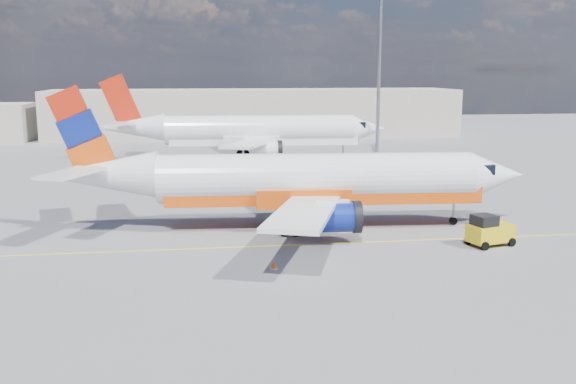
{
  "coord_description": "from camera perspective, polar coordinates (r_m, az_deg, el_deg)",
  "views": [
    {
      "loc": [
        -5.11,
        -37.38,
        11.36
      ],
      "look_at": [
        0.66,
        3.38,
        3.5
      ],
      "focal_mm": 40.0,
      "sensor_mm": 36.0,
      "label": 1
    }
  ],
  "objects": [
    {
      "name": "ground",
      "position": [
        39.4,
        -0.26,
        -5.95
      ],
      "size": [
        240.0,
        240.0,
        0.0
      ],
      "primitive_type": "plane",
      "color": "slate",
      "rests_on": "ground"
    },
    {
      "name": "taxi_line",
      "position": [
        42.25,
        -0.81,
        -4.78
      ],
      "size": [
        70.0,
        0.15,
        0.01
      ],
      "primitive_type": "cube",
      "color": "yellow",
      "rests_on": "ground"
    },
    {
      "name": "terminal_main",
      "position": [
        113.07,
        -2.93,
        7.06
      ],
      "size": [
        70.0,
        14.0,
        8.0
      ],
      "primitive_type": "cube",
      "color": "beige",
      "rests_on": "ground"
    },
    {
      "name": "main_jet",
      "position": [
        46.33,
        1.19,
        1.01
      ],
      "size": [
        34.42,
        27.17,
        10.43
      ],
      "rotation": [
        0.0,
        0.0,
        -0.07
      ],
      "color": "white",
      "rests_on": "ground"
    },
    {
      "name": "second_jet",
      "position": [
        82.0,
        -3.33,
        5.39
      ],
      "size": [
        36.02,
        28.44,
        10.92
      ],
      "rotation": [
        0.0,
        0.0,
        -0.06
      ],
      "color": "white",
      "rests_on": "ground"
    },
    {
      "name": "gse_tug",
      "position": [
        44.05,
        17.46,
        -3.32
      ],
      "size": [
        3.27,
        2.54,
        2.09
      ],
      "rotation": [
        0.0,
        0.0,
        0.29
      ],
      "color": "black",
      "rests_on": "ground"
    },
    {
      "name": "traffic_cone",
      "position": [
        37.37,
        -1.29,
        -6.48
      ],
      "size": [
        0.37,
        0.37,
        0.52
      ],
      "color": "white",
      "rests_on": "ground"
    },
    {
      "name": "floodlight_mast",
      "position": [
        82.03,
        8.13,
        11.81
      ],
      "size": [
        1.58,
        1.58,
        21.6
      ],
      "color": "gray",
      "rests_on": "ground"
    }
  ]
}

